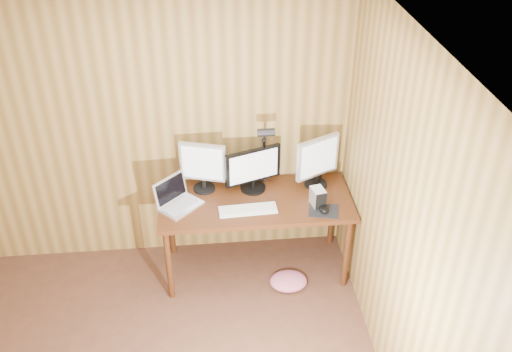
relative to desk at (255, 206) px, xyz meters
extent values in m
plane|color=silver|center=(-0.93, -1.70, 1.87)|extent=(4.00, 4.00, 0.00)
plane|color=olive|center=(-0.93, 0.30, 0.62)|extent=(4.00, 0.00, 4.00)
plane|color=olive|center=(0.82, -1.70, 0.62)|extent=(0.00, 4.00, 4.00)
cube|color=#44200E|center=(0.00, -0.07, 0.10)|extent=(1.60, 0.70, 0.04)
cube|color=#44200E|center=(0.00, 0.25, -0.17)|extent=(1.48, 0.02, 0.51)
cylinder|color=#44200E|center=(-0.74, -0.36, -0.27)|extent=(0.05, 0.05, 0.71)
cylinder|color=#44200E|center=(-0.74, 0.22, -0.27)|extent=(0.05, 0.05, 0.71)
cylinder|color=#44200E|center=(0.74, -0.36, -0.27)|extent=(0.05, 0.05, 0.71)
cylinder|color=#44200E|center=(0.74, 0.22, -0.27)|extent=(0.05, 0.05, 0.71)
cylinder|color=black|center=(-0.01, 0.09, 0.13)|extent=(0.22, 0.22, 0.02)
cylinder|color=black|center=(-0.01, 0.09, 0.17)|extent=(0.03, 0.03, 0.06)
cube|color=black|center=(-0.01, 0.09, 0.36)|extent=(0.48, 0.19, 0.30)
cube|color=white|center=(0.00, 0.07, 0.36)|extent=(0.41, 0.15, 0.26)
cylinder|color=black|center=(-0.42, 0.13, 0.13)|extent=(0.19, 0.19, 0.02)
cylinder|color=black|center=(-0.42, 0.13, 0.18)|extent=(0.04, 0.04, 0.08)
cube|color=#B7B7BC|center=(-0.42, 0.13, 0.39)|extent=(0.39, 0.15, 0.34)
cube|color=white|center=(-0.43, 0.11, 0.39)|extent=(0.33, 0.10, 0.29)
cylinder|color=black|center=(0.54, 0.09, 0.13)|extent=(0.19, 0.19, 0.02)
cylinder|color=black|center=(0.54, 0.09, 0.18)|extent=(0.04, 0.04, 0.09)
cube|color=#B7B7BC|center=(0.54, 0.09, 0.41)|extent=(0.38, 0.22, 0.36)
cube|color=white|center=(0.55, 0.07, 0.41)|extent=(0.32, 0.17, 0.31)
cube|color=silver|center=(-0.62, -0.11, 0.13)|extent=(0.39, 0.39, 0.02)
cube|color=silver|center=(-0.70, -0.03, 0.25)|extent=(0.27, 0.27, 0.22)
cube|color=black|center=(-0.70, -0.03, 0.25)|extent=(0.23, 0.23, 0.18)
cube|color=#B2B2B7|center=(-0.62, -0.11, 0.14)|extent=(0.30, 0.29, 0.00)
cube|color=white|center=(-0.08, -0.22, 0.13)|extent=(0.48, 0.17, 0.02)
cube|color=white|center=(-0.08, -0.22, 0.14)|extent=(0.44, 0.14, 0.00)
cube|color=black|center=(0.54, -0.28, 0.12)|extent=(0.28, 0.24, 0.00)
ellipsoid|color=black|center=(0.54, -0.28, 0.15)|extent=(0.09, 0.13, 0.04)
cube|color=silver|center=(0.50, -0.19, 0.20)|extent=(0.12, 0.15, 0.15)
cube|color=black|center=(0.51, -0.26, 0.20)|extent=(0.09, 0.03, 0.15)
cube|color=silver|center=(-0.16, -0.23, 0.13)|extent=(0.08, 0.11, 0.01)
cube|color=black|center=(-0.16, -0.23, 0.14)|extent=(0.06, 0.07, 0.00)
cylinder|color=black|center=(0.58, 0.14, 0.17)|extent=(0.04, 0.04, 0.11)
cube|color=black|center=(0.10, 0.23, 0.11)|extent=(0.05, 0.06, 0.06)
cylinder|color=black|center=(0.10, 0.23, 0.32)|extent=(0.03, 0.03, 0.39)
sphere|color=black|center=(0.10, 0.23, 0.52)|extent=(0.04, 0.04, 0.04)
cylinder|color=black|center=(0.10, 0.17, 0.59)|extent=(0.02, 0.14, 0.16)
cylinder|color=black|center=(0.10, 0.09, 0.67)|extent=(0.14, 0.07, 0.07)
camera|label=1|loc=(-0.37, -3.90, 2.89)|focal=40.00mm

